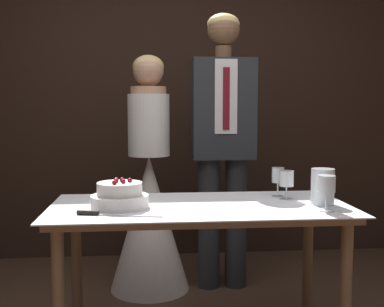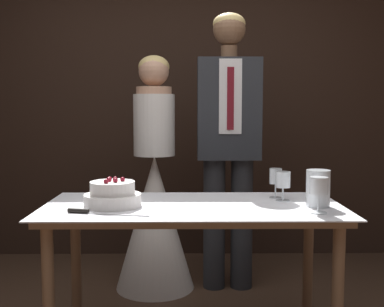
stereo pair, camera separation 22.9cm
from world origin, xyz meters
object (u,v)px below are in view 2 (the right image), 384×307
(cake_knife, at_px, (92,212))
(bride, at_px, (155,204))
(cake_table, at_px, (193,223))
(wine_glass_middle, at_px, (276,178))
(hurricane_candle, at_px, (318,189))
(wine_glass_far, at_px, (319,188))
(wine_glass_near, at_px, (283,180))
(groom, at_px, (229,135))
(tiered_cake, at_px, (113,195))

(cake_knife, xyz_separation_m, bride, (0.21, 1.08, -0.18))
(cake_table, distance_m, wine_glass_middle, 0.53)
(hurricane_candle, bearing_deg, cake_table, 175.79)
(wine_glass_far, bearing_deg, wine_glass_near, 109.82)
(wine_glass_middle, bearing_deg, hurricane_candle, -53.92)
(wine_glass_near, height_order, groom, groom)
(hurricane_candle, xyz_separation_m, bride, (-0.87, 0.92, -0.26))
(tiered_cake, height_order, wine_glass_far, wine_glass_far)
(cake_table, bearing_deg, wine_glass_middle, 22.33)
(wine_glass_near, distance_m, hurricane_candle, 0.21)
(wine_glass_near, xyz_separation_m, bride, (-0.72, 0.78, -0.28))
(groom, bearing_deg, tiered_cake, -125.48)
(wine_glass_middle, bearing_deg, cake_table, -157.67)
(wine_glass_near, height_order, bride, bride)
(wine_glass_middle, xyz_separation_m, wine_glass_far, (0.13, -0.38, 0.01))
(tiered_cake, relative_size, wine_glass_middle, 1.75)
(wine_glass_middle, xyz_separation_m, groom, (-0.20, 0.69, 0.19))
(bride, xyz_separation_m, groom, (0.50, -0.00, 0.48))
(tiered_cake, xyz_separation_m, hurricane_candle, (1.01, -0.01, 0.03))
(cake_knife, bearing_deg, bride, 90.81)
(cake_knife, height_order, wine_glass_middle, wine_glass_middle)
(cake_table, bearing_deg, wine_glass_far, -18.63)
(wine_glass_middle, bearing_deg, wine_glass_near, -74.71)
(tiered_cake, relative_size, hurricane_candle, 1.55)
(bride, bearing_deg, wine_glass_near, -47.11)
(tiered_cake, height_order, bride, bride)
(cake_table, bearing_deg, cake_knife, -156.52)
(cake_table, height_order, hurricane_candle, hurricane_candle)
(wine_glass_far, bearing_deg, cake_table, 161.37)
(bride, bearing_deg, wine_glass_far, -52.28)
(wine_glass_near, bearing_deg, groom, 105.77)
(hurricane_candle, relative_size, bride, 0.11)
(wine_glass_far, distance_m, hurricane_candle, 0.16)
(cake_knife, bearing_deg, cake_table, 35.41)
(wine_glass_far, distance_m, groom, 1.14)
(cake_table, height_order, wine_glass_far, wine_glass_far)
(wine_glass_middle, relative_size, wine_glass_far, 0.96)
(cake_knife, bearing_deg, tiered_cake, 80.09)
(cake_table, distance_m, hurricane_candle, 0.64)
(tiered_cake, height_order, cake_knife, tiered_cake)
(wine_glass_middle, height_order, groom, groom)
(tiered_cake, relative_size, wine_glass_near, 1.82)
(hurricane_candle, bearing_deg, wine_glass_near, 134.94)
(cake_knife, height_order, wine_glass_far, wine_glass_far)
(wine_glass_far, xyz_separation_m, hurricane_candle, (0.04, 0.15, -0.03))
(cake_knife, height_order, bride, bride)
(wine_glass_middle, bearing_deg, tiered_cake, -165.63)
(tiered_cake, distance_m, wine_glass_middle, 0.87)
(wine_glass_near, distance_m, wine_glass_far, 0.31)
(hurricane_candle, bearing_deg, bride, 133.22)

